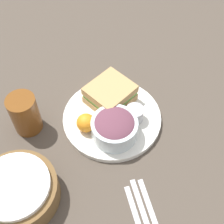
# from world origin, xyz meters

# --- Properties ---
(ground_plane) EXTENTS (4.00, 4.00, 0.00)m
(ground_plane) POSITION_xyz_m (0.00, 0.00, 0.00)
(ground_plane) COLOR #4C4238
(plate) EXTENTS (0.26, 0.26, 0.02)m
(plate) POSITION_xyz_m (0.00, 0.00, 0.01)
(plate) COLOR white
(plate) RESTS_ON ground_plane
(sandwich) EXTENTS (0.13, 0.14, 0.06)m
(sandwich) POSITION_xyz_m (0.05, -0.02, 0.04)
(sandwich) COLOR tan
(sandwich) RESTS_ON plate
(salad_bowl) EXTENTS (0.12, 0.12, 0.06)m
(salad_bowl) POSITION_xyz_m (-0.05, 0.02, 0.05)
(salad_bowl) COLOR silver
(salad_bowl) RESTS_ON plate
(dressing_cup) EXTENTS (0.05, 0.05, 0.04)m
(dressing_cup) POSITION_xyz_m (-0.03, -0.05, 0.04)
(dressing_cup) COLOR #B7B7BC
(dressing_cup) RESTS_ON plate
(orange_wedge) EXTENTS (0.05, 0.05, 0.05)m
(orange_wedge) POSITION_xyz_m (0.00, 0.08, 0.04)
(orange_wedge) COLOR orange
(orange_wedge) RESTS_ON plate
(drink_glass) EXTENTS (0.07, 0.07, 0.11)m
(drink_glass) POSITION_xyz_m (0.09, 0.20, 0.06)
(drink_glass) COLOR brown
(drink_glass) RESTS_ON ground_plane
(bread_basket) EXTENTS (0.18, 0.18, 0.07)m
(bread_basket) POSITION_xyz_m (-0.09, 0.29, 0.03)
(bread_basket) COLOR brown
(bread_basket) RESTS_ON ground_plane
(fork) EXTENTS (0.17, 0.05, 0.01)m
(fork) POSITION_xyz_m (-0.27, 0.05, 0.00)
(fork) COLOR silver
(fork) RESTS_ON ground_plane
(knife) EXTENTS (0.18, 0.06, 0.01)m
(knife) POSITION_xyz_m (-0.27, 0.07, 0.00)
(knife) COLOR silver
(knife) RESTS_ON ground_plane
(spoon) EXTENTS (0.15, 0.05, 0.01)m
(spoon) POSITION_xyz_m (-0.26, 0.08, 0.00)
(spoon) COLOR silver
(spoon) RESTS_ON ground_plane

